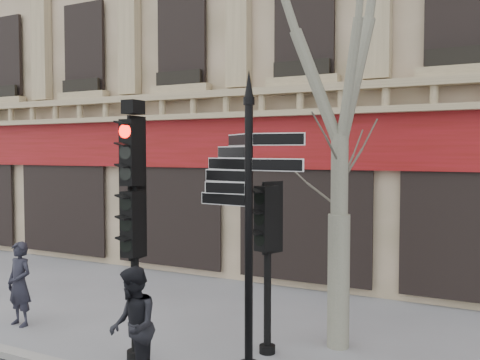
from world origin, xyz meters
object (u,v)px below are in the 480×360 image
at_px(traffic_signal_secondary, 268,237).
at_px(pedestrian_b, 133,327).
at_px(pedestrian_a, 20,284).
at_px(fingerpost, 249,172).
at_px(traffic_signal_main, 134,197).

xyz_separation_m(traffic_signal_secondary, pedestrian_b, (-1.18, -2.03, -1.10)).
xyz_separation_m(pedestrian_a, pedestrian_b, (3.67, -1.10, 0.05)).
relative_size(fingerpost, traffic_signal_main, 1.09).
relative_size(traffic_signal_secondary, pedestrian_a, 1.73).
bearing_deg(traffic_signal_secondary, fingerpost, -65.79).
distance_m(pedestrian_a, pedestrian_b, 3.84).
height_order(traffic_signal_secondary, pedestrian_a, traffic_signal_secondary).
xyz_separation_m(fingerpost, pedestrian_b, (-1.29, -1.13, -2.21)).
bearing_deg(fingerpost, traffic_signal_secondary, 113.66).
xyz_separation_m(fingerpost, traffic_signal_secondary, (-0.11, 0.90, -1.11)).
distance_m(traffic_signal_main, traffic_signal_secondary, 2.27).
bearing_deg(pedestrian_b, traffic_signal_main, 175.02).
bearing_deg(traffic_signal_secondary, pedestrian_a, -151.68).
bearing_deg(fingerpost, pedestrian_a, -162.70).
xyz_separation_m(fingerpost, traffic_signal_main, (-1.88, -0.35, -0.43)).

